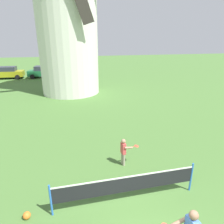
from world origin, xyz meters
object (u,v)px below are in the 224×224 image
tennis_net (126,185)px  stray_ball (27,215)px  windmill (66,7)px  parked_car_green (44,72)px  parked_car_mustard (7,72)px  player_far (124,150)px

tennis_net → stray_ball: 3.12m
windmill → stray_ball: 16.93m
stray_ball → parked_car_green: (-1.11, 23.93, 0.69)m
parked_car_mustard → parked_car_green: (4.68, -0.38, 0.00)m
player_far → parked_car_green: 22.42m
player_far → stray_ball: player_far is taller
windmill → player_far: size_ratio=13.10×
stray_ball → parked_car_green: 23.96m
windmill → stray_ball: (-2.05, -15.06, -7.47)m
stray_ball → parked_car_green: bearing=92.7°
windmill → player_far: 14.85m
parked_car_mustard → player_far: bearing=-67.2°
tennis_net → parked_car_mustard: parked_car_mustard is taller
stray_ball → parked_car_mustard: 25.00m
stray_ball → parked_car_green: size_ratio=0.05×
parked_car_mustard → parked_car_green: 4.70m
player_far → parked_car_mustard: parked_car_mustard is taller
windmill → player_far: windmill is taller
player_far → tennis_net: bearing=-104.2°
tennis_net → player_far: (0.52, 2.04, -0.00)m
stray_ball → parked_car_mustard: size_ratio=0.06×
windmill → parked_car_green: size_ratio=3.66×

